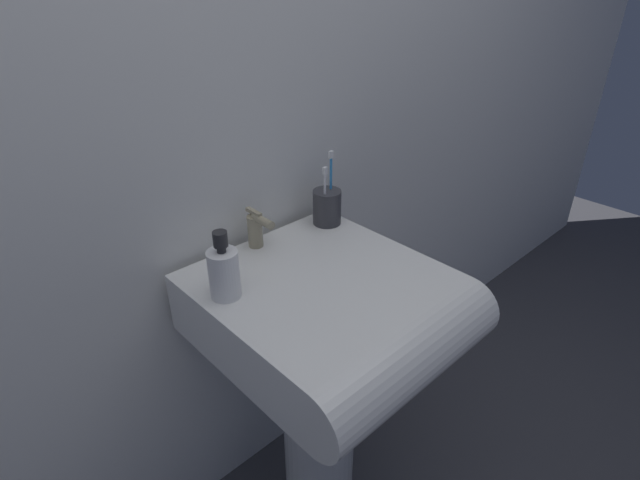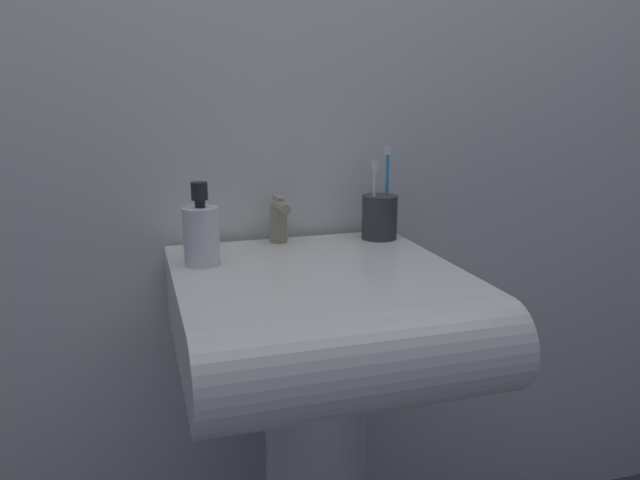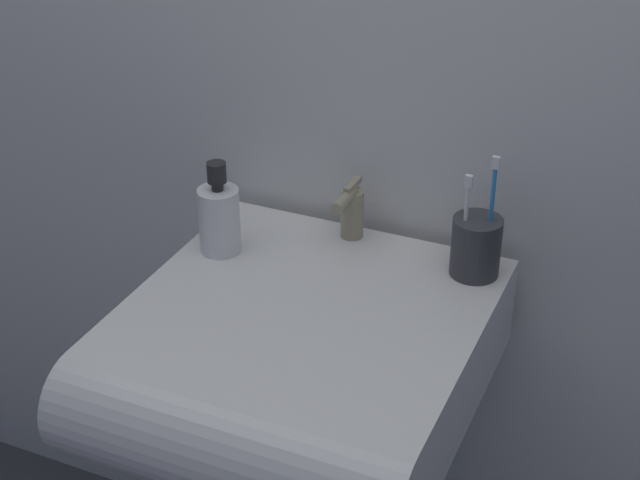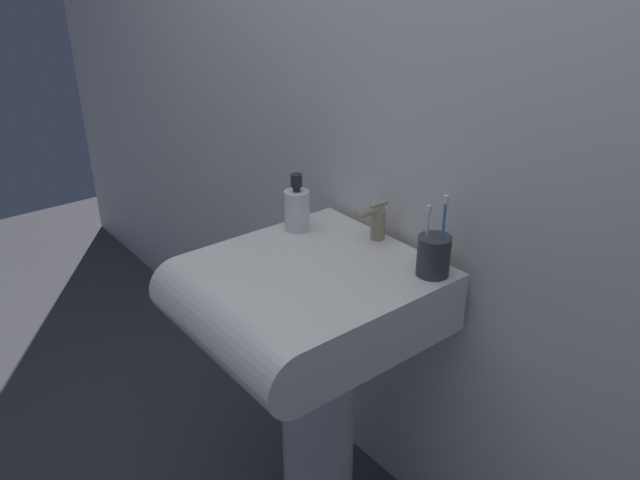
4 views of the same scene
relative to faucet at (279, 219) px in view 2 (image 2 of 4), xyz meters
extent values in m
cube|color=silver|center=(0.02, 0.09, 0.28)|extent=(5.00, 0.05, 2.40)
cube|color=white|center=(0.02, -0.22, -0.13)|extent=(0.54, 0.52, 0.16)
cylinder|color=white|center=(0.02, -0.48, -0.13)|extent=(0.54, 0.16, 0.16)
cylinder|color=tan|center=(0.00, 0.01, -0.01)|extent=(0.04, 0.04, 0.09)
cylinder|color=tan|center=(0.00, -0.03, 0.03)|extent=(0.02, 0.07, 0.02)
cube|color=tan|center=(0.00, 0.01, 0.04)|extent=(0.01, 0.06, 0.01)
cylinder|color=#38383D|center=(0.23, -0.03, 0.00)|extent=(0.08, 0.08, 0.10)
cylinder|color=white|center=(0.21, -0.04, 0.03)|extent=(0.01, 0.01, 0.14)
cube|color=white|center=(0.21, -0.04, 0.11)|extent=(0.01, 0.01, 0.02)
cylinder|color=#338CD8|center=(0.25, -0.02, 0.05)|extent=(0.01, 0.01, 0.18)
cube|color=white|center=(0.25, -0.02, 0.15)|extent=(0.01, 0.01, 0.02)
cylinder|color=white|center=(-0.18, -0.13, 0.00)|extent=(0.07, 0.07, 0.11)
cylinder|color=#262628|center=(-0.18, -0.13, 0.07)|extent=(0.02, 0.02, 0.01)
cylinder|color=#262628|center=(-0.18, -0.13, 0.09)|extent=(0.03, 0.03, 0.03)
camera|label=1|loc=(-0.66, -0.94, 0.61)|focal=28.00mm
camera|label=2|loc=(-0.31, -1.32, 0.29)|focal=35.00mm
camera|label=3|loc=(0.55, -1.37, 0.79)|focal=55.00mm
camera|label=4|loc=(1.10, -1.07, 0.68)|focal=35.00mm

